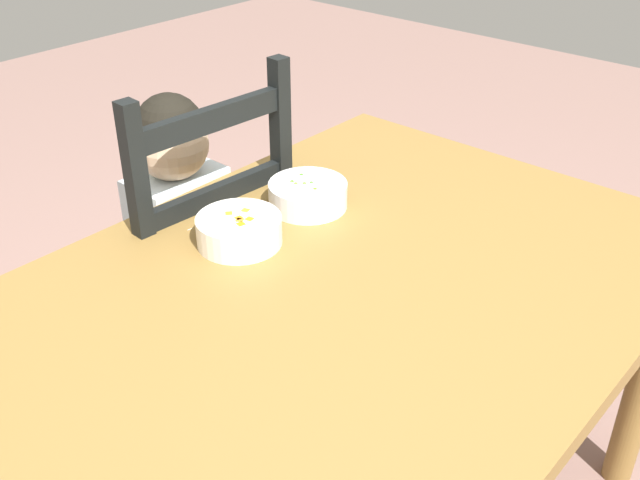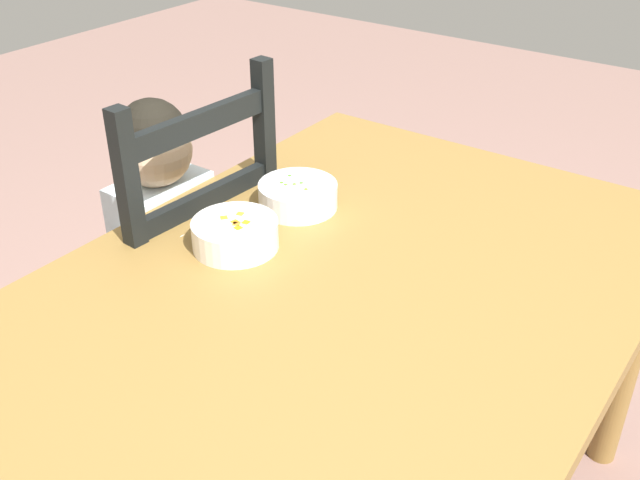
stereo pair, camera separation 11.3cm
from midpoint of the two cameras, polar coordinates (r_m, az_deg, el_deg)
dining_table at (r=1.39m, az=-1.11°, el=-6.77°), size 1.43×0.98×0.73m
dining_chair at (r=1.85m, az=-12.66°, el=-3.63°), size 0.45×0.45×1.01m
child_figure at (r=1.77m, az=-13.13°, el=0.54°), size 0.32×0.31×0.93m
bowl_of_peas at (r=1.59m, az=-3.77°, el=3.44°), size 0.17×0.17×0.06m
bowl_of_carrots at (r=1.45m, az=-8.90°, el=0.36°), size 0.17×0.17×0.06m
spoon at (r=1.52m, az=-7.83°, el=0.76°), size 0.14×0.06×0.01m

